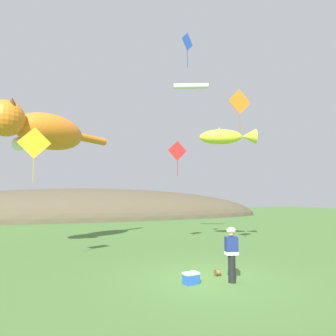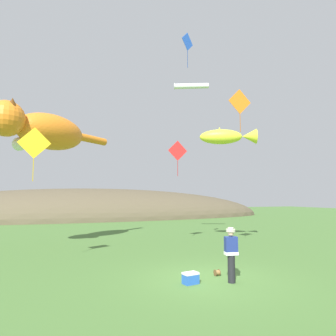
% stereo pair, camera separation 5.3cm
% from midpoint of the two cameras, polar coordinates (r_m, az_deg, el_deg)
% --- Properties ---
extents(ground_plane, '(120.00, 120.00, 0.00)m').
position_cam_midpoint_polar(ground_plane, '(10.92, 8.06, -20.27)').
color(ground_plane, '#477033').
extents(distant_hill_ridge, '(50.13, 14.60, 7.76)m').
position_cam_midpoint_polar(distant_hill_ridge, '(40.90, -14.34, -9.25)').
color(distant_hill_ridge, brown).
rests_on(distant_hill_ridge, ground).
extents(festival_attendant, '(0.47, 0.34, 1.77)m').
position_cam_midpoint_polar(festival_attendant, '(10.44, 11.86, -15.52)').
color(festival_attendant, black).
rests_on(festival_attendant, ground).
extents(kite_spool, '(0.17, 0.22, 0.22)m').
position_cam_midpoint_polar(kite_spool, '(11.39, 9.25, -19.05)').
color(kite_spool, olive).
rests_on(kite_spool, ground).
extents(picnic_cooler, '(0.54, 0.40, 0.36)m').
position_cam_midpoint_polar(picnic_cooler, '(10.30, 4.25, -20.18)').
color(picnic_cooler, blue).
rests_on(picnic_cooler, ground).
extents(kite_giant_cat, '(6.53, 5.24, 2.36)m').
position_cam_midpoint_polar(kite_giant_cat, '(17.91, -22.98, 6.63)').
color(kite_giant_cat, orange).
extents(kite_fish_windsock, '(3.44, 2.27, 1.04)m').
position_cam_midpoint_polar(kite_fish_windsock, '(18.46, 11.06, 5.89)').
color(kite_fish_windsock, yellow).
extents(kite_tube_streamer, '(2.34, 1.36, 0.44)m').
position_cam_midpoint_polar(kite_tube_streamer, '(21.58, 4.26, 15.29)').
color(kite_tube_streamer, white).
extents(kite_diamond_orange, '(1.27, 0.07, 2.17)m').
position_cam_midpoint_polar(kite_diamond_orange, '(15.67, 13.39, 12.13)').
color(kite_diamond_orange, orange).
extents(kite_diamond_red, '(1.20, 0.06, 2.10)m').
position_cam_midpoint_polar(kite_diamond_red, '(17.67, 1.73, 3.25)').
color(kite_diamond_red, red).
extents(kite_diamond_gold, '(1.26, 0.07, 2.16)m').
position_cam_midpoint_polar(kite_diamond_gold, '(13.09, -24.22, 4.33)').
color(kite_diamond_gold, yellow).
extents(kite_diamond_blue, '(0.85, 0.51, 1.88)m').
position_cam_midpoint_polar(kite_diamond_blue, '(16.75, 3.61, 22.80)').
color(kite_diamond_blue, blue).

